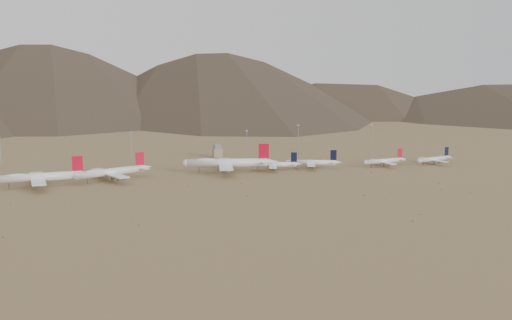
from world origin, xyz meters
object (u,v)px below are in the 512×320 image
object	(u,v)px
widebody_centre	(111,172)
widebody_east	(227,163)
narrowbody_a	(274,164)
control_tower	(217,151)
narrowbody_b	(313,162)
widebody_west	(40,177)

from	to	relation	value
widebody_centre	widebody_east	distance (m)	92.17
narrowbody_a	control_tower	distance (m)	86.07
widebody_centre	narrowbody_b	world-z (taller)	widebody_centre
widebody_west	narrowbody_b	xyz separation A→B (m)	(214.95, 11.41, -2.11)
narrowbody_a	narrowbody_b	xyz separation A→B (m)	(33.49, -1.47, 0.25)
widebody_west	narrowbody_a	world-z (taller)	widebody_west
widebody_centre	narrowbody_b	size ratio (longest dim) A/B	1.38
widebody_east	narrowbody_b	xyz separation A→B (m)	(72.55, -3.76, -2.86)
narrowbody_b	widebody_east	bearing A→B (deg)	-161.95
widebody_centre	narrowbody_a	distance (m)	131.08
widebody_east	narrowbody_a	xyz separation A→B (m)	(39.07, -2.28, -3.11)
narrowbody_b	control_tower	size ratio (longest dim) A/B	3.71
widebody_east	control_tower	distance (m)	80.55
widebody_west	widebody_east	bearing A→B (deg)	3.00
widebody_centre	control_tower	distance (m)	135.24
widebody_east	narrowbody_b	world-z (taller)	widebody_east
widebody_west	narrowbody_a	distance (m)	181.94
widebody_west	control_tower	size ratio (longest dim) A/B	5.81
narrowbody_b	control_tower	world-z (taller)	narrowbody_b
widebody_west	widebody_east	size ratio (longest dim) A/B	0.92
widebody_east	narrowbody_a	world-z (taller)	widebody_east
widebody_east	narrowbody_b	distance (m)	72.71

